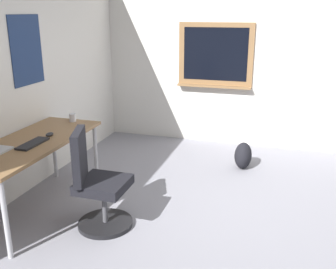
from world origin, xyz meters
The scene contains 9 objects.
ground_plane centered at (0.00, 0.00, 0.00)m, with size 5.20×5.20×0.00m, color gray.
wall_back centered at (-0.01, 2.45, 1.30)m, with size 5.00×0.30×2.60m.
wall_right centered at (2.45, 0.03, 1.30)m, with size 0.22×5.00×2.60m.
desk centered at (-0.29, 2.03, 0.68)m, with size 1.68×0.68×0.74m.
office_chair centered at (-0.40, 1.29, 0.41)m, with size 0.53×0.55×0.95m.
keyboard centered at (-0.37, 1.95, 0.75)m, with size 0.37×0.13×0.02m, color black.
computer_mouse centered at (-0.09, 1.95, 0.76)m, with size 0.10×0.06×0.03m, color #262628.
coffee_mug centered at (0.45, 2.00, 0.79)m, with size 0.08×0.08×0.09m, color silver.
backpack centered at (1.44, 0.14, 0.17)m, with size 0.32×0.22×0.34m, color black.
Camera 1 is at (-3.32, -0.30, 1.96)m, focal length 41.49 mm.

